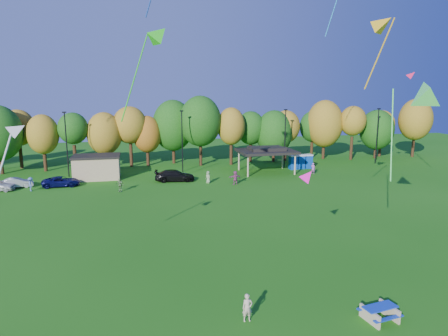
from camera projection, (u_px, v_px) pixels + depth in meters
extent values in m
plane|color=#19600F|center=(236.00, 325.00, 20.61)|extent=(160.00, 160.00, 0.00)
cylinder|color=black|center=(1.00, 162.00, 57.54)|extent=(0.50, 0.50, 3.56)
cylinder|color=black|center=(21.00, 156.00, 61.75)|extent=(0.50, 0.50, 3.79)
ellipsoid|color=olive|center=(18.00, 128.00, 60.90)|extent=(4.94, 4.94, 5.58)
cylinder|color=black|center=(45.00, 160.00, 59.57)|extent=(0.50, 0.50, 3.34)
ellipsoid|color=olive|center=(43.00, 134.00, 58.82)|extent=(4.61, 4.61, 5.88)
cylinder|color=black|center=(75.00, 158.00, 60.28)|extent=(0.50, 0.50, 3.82)
ellipsoid|color=#144C0F|center=(73.00, 128.00, 59.43)|extent=(4.43, 4.43, 4.73)
cylinder|color=black|center=(106.00, 158.00, 61.90)|extent=(0.50, 0.50, 3.25)
ellipsoid|color=olive|center=(104.00, 133.00, 61.18)|extent=(5.33, 5.33, 6.53)
cylinder|color=black|center=(131.00, 154.00, 63.21)|extent=(0.50, 0.50, 3.96)
ellipsoid|color=olive|center=(130.00, 125.00, 62.32)|extent=(5.31, 5.31, 5.82)
cylinder|color=black|center=(148.00, 156.00, 64.11)|extent=(0.50, 0.50, 3.05)
ellipsoid|color=#995914|center=(147.00, 134.00, 63.43)|extent=(4.54, 4.54, 5.87)
cylinder|color=black|center=(174.00, 152.00, 66.09)|extent=(0.50, 0.50, 3.77)
ellipsoid|color=#144C0F|center=(173.00, 125.00, 65.25)|extent=(6.69, 6.69, 8.35)
cylinder|color=black|center=(201.00, 152.00, 64.04)|extent=(0.50, 0.50, 4.28)
ellipsoid|color=#144C0F|center=(200.00, 121.00, 63.08)|extent=(6.64, 6.64, 8.01)
cylinder|color=black|center=(231.00, 153.00, 64.83)|extent=(0.50, 0.50, 3.76)
ellipsoid|color=olive|center=(231.00, 126.00, 63.99)|extent=(4.49, 4.49, 6.02)
cylinder|color=black|center=(250.00, 152.00, 67.64)|extent=(0.50, 0.50, 3.43)
ellipsoid|color=#144C0F|center=(251.00, 128.00, 66.88)|extent=(4.77, 4.77, 5.63)
cylinder|color=black|center=(273.00, 153.00, 67.69)|extent=(0.50, 0.50, 2.95)
ellipsoid|color=#144C0F|center=(274.00, 133.00, 67.03)|extent=(6.14, 6.14, 7.54)
cylinder|color=black|center=(285.00, 150.00, 68.56)|extent=(0.50, 0.50, 3.52)
ellipsoid|color=olive|center=(286.00, 127.00, 67.78)|extent=(4.78, 4.78, 5.53)
cylinder|color=black|center=(312.00, 149.00, 71.37)|extent=(0.50, 0.50, 3.39)
ellipsoid|color=#144C0F|center=(313.00, 126.00, 70.62)|extent=(4.54, 4.54, 5.46)
cylinder|color=black|center=(323.00, 148.00, 70.46)|extent=(0.50, 0.50, 3.72)
ellipsoid|color=olive|center=(325.00, 124.00, 69.64)|extent=(6.32, 6.32, 8.24)
cylinder|color=black|center=(351.00, 148.00, 69.47)|extent=(0.50, 0.50, 4.06)
ellipsoid|color=olive|center=(353.00, 121.00, 68.56)|extent=(4.50, 4.50, 5.13)
cylinder|color=black|center=(375.00, 150.00, 71.16)|extent=(0.50, 0.50, 3.05)
ellipsoid|color=#144C0F|center=(377.00, 130.00, 70.48)|extent=(5.97, 5.97, 7.05)
cylinder|color=black|center=(380.00, 147.00, 73.00)|extent=(0.50, 0.50, 3.55)
ellipsoid|color=olive|center=(382.00, 124.00, 72.21)|extent=(4.60, 4.60, 4.99)
cylinder|color=black|center=(413.00, 146.00, 72.37)|extent=(0.50, 0.50, 4.07)
ellipsoid|color=olive|center=(415.00, 120.00, 71.46)|extent=(5.83, 5.83, 7.42)
cylinder|color=black|center=(67.00, 145.00, 55.08)|extent=(0.16, 0.16, 9.00)
cube|color=black|center=(64.00, 112.00, 54.22)|extent=(0.50, 0.25, 0.18)
cylinder|color=black|center=(182.00, 142.00, 58.50)|extent=(0.16, 0.16, 9.00)
cube|color=black|center=(182.00, 111.00, 57.64)|extent=(0.50, 0.25, 0.18)
cylinder|color=black|center=(285.00, 139.00, 61.92)|extent=(0.16, 0.16, 9.00)
cube|color=black|center=(286.00, 110.00, 61.06)|extent=(0.50, 0.25, 0.18)
cylinder|color=black|center=(377.00, 136.00, 65.33)|extent=(0.16, 0.16, 9.00)
cube|color=black|center=(379.00, 109.00, 64.47)|extent=(0.50, 0.25, 0.18)
cube|color=tan|center=(97.00, 168.00, 54.60)|extent=(6.00, 4.00, 3.00)
cube|color=black|center=(96.00, 156.00, 54.28)|extent=(6.30, 4.30, 0.25)
cylinder|color=tan|center=(248.00, 166.00, 55.62)|extent=(0.24, 0.24, 3.00)
cylinder|color=tan|center=(295.00, 164.00, 57.11)|extent=(0.24, 0.24, 3.00)
cylinder|color=tan|center=(239.00, 160.00, 60.41)|extent=(0.24, 0.24, 3.00)
cylinder|color=tan|center=(283.00, 159.00, 61.90)|extent=(0.24, 0.24, 3.00)
cube|color=black|center=(266.00, 151.00, 58.45)|extent=(8.20, 6.20, 0.35)
cube|color=black|center=(266.00, 149.00, 58.37)|extent=(5.00, 3.50, 0.45)
cube|color=#0C3FA3|center=(293.00, 163.00, 61.17)|extent=(1.10, 1.10, 2.00)
cube|color=silver|center=(293.00, 156.00, 60.96)|extent=(1.15, 1.15, 0.18)
cube|color=#0C3FA3|center=(300.00, 162.00, 61.64)|extent=(1.10, 1.10, 2.00)
cube|color=silver|center=(301.00, 155.00, 61.43)|extent=(1.15, 1.15, 0.18)
cube|color=#0C3FA3|center=(308.00, 162.00, 61.99)|extent=(1.10, 1.10, 2.00)
cube|color=silver|center=(308.00, 155.00, 61.79)|extent=(1.15, 1.15, 0.18)
cube|color=tan|center=(370.00, 316.00, 20.76)|extent=(0.35, 1.46, 0.73)
cube|color=tan|center=(389.00, 311.00, 21.23)|extent=(0.35, 1.46, 0.73)
cube|color=#1439B6|center=(380.00, 307.00, 20.92)|extent=(1.91, 1.04, 0.06)
cube|color=#1439B6|center=(389.00, 318.00, 20.41)|extent=(1.83, 0.54, 0.05)
cube|color=#1439B6|center=(371.00, 306.00, 21.55)|extent=(1.83, 0.54, 0.05)
imported|color=#CBB098|center=(247.00, 308.00, 20.84)|extent=(0.55, 0.37, 1.51)
imported|color=#ABABB1|center=(16.00, 183.00, 49.54)|extent=(4.02, 2.18, 1.26)
imported|color=#0C0E4B|center=(61.00, 182.00, 50.23)|extent=(4.64, 2.32, 1.26)
imported|color=black|center=(175.00, 176.00, 53.15)|extent=(5.44, 2.68, 1.52)
imported|color=#84A06D|center=(208.00, 177.00, 52.05)|extent=(0.79, 0.92, 1.58)
imported|color=#4C6BA7|center=(31.00, 184.00, 47.89)|extent=(0.94, 1.23, 1.69)
imported|color=#60824F|center=(120.00, 185.00, 47.64)|extent=(1.04, 0.83, 1.66)
imported|color=#A54480|center=(235.00, 178.00, 51.32)|extent=(1.71, 0.76, 1.78)
imported|color=#BB58B5|center=(313.00, 168.00, 57.79)|extent=(0.71, 0.66, 1.63)
cone|color=green|center=(159.00, 35.00, 29.64)|extent=(2.49, 2.20, 2.06)
cylinder|color=green|center=(134.00, 78.00, 30.60)|extent=(2.34, 1.04, 6.61)
cone|color=#E71B4A|center=(412.00, 75.00, 46.60)|extent=(1.65, 1.58, 1.31)
cone|color=gold|center=(383.00, 24.00, 28.50)|extent=(2.34, 2.41, 1.95)
cylinder|color=gold|center=(379.00, 55.00, 27.61)|extent=(1.20, 1.47, 4.73)
cone|color=#FD0EA6|center=(308.00, 176.00, 25.03)|extent=(1.21, 0.94, 1.14)
cone|color=#53EC5E|center=(425.00, 91.00, 27.12)|extent=(3.20, 3.49, 2.86)
cylinder|color=#53EC5E|center=(392.00, 134.00, 29.29)|extent=(1.24, 2.25, 6.61)
cylinder|color=#2598EF|center=(335.00, 7.00, 41.48)|extent=(1.01, 1.98, 5.67)
cone|color=silver|center=(18.00, 130.00, 20.50)|extent=(1.39, 1.25, 1.17)
cylinder|color=silver|center=(5.00, 155.00, 20.90)|extent=(1.08, 0.51, 2.85)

